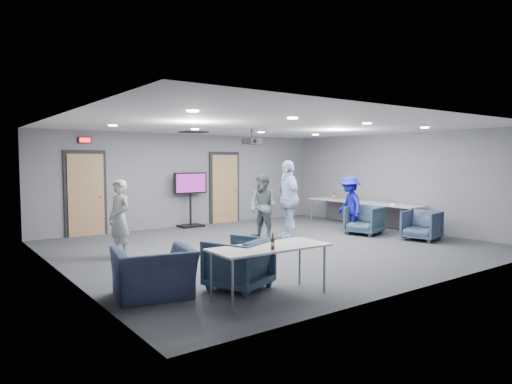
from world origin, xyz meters
TOP-DOWN VIEW (x-y plane):
  - floor at (0.00, 0.00)m, footprint 9.00×9.00m
  - ceiling at (0.00, 0.00)m, footprint 9.00×9.00m
  - wall_back at (0.00, 4.00)m, footprint 9.00×0.02m
  - wall_front at (0.00, -4.00)m, footprint 9.00×0.02m
  - wall_left at (-4.50, 0.00)m, footprint 0.02×8.00m
  - wall_right at (4.50, 0.00)m, footprint 0.02×8.00m
  - door_left at (-3.00, 3.95)m, footprint 1.06×0.17m
  - door_right at (1.20, 3.95)m, footprint 1.06×0.17m
  - exit_sign at (-3.00, 3.93)m, footprint 0.32×0.08m
  - hvac_diffuser at (-0.50, 2.80)m, footprint 0.60×0.60m
  - downlights at (0.00, 0.00)m, footprint 6.18×3.78m
  - person_a at (-3.25, 0.79)m, footprint 0.50×0.64m
  - person_b at (0.39, 0.90)m, footprint 0.78×0.91m
  - person_c at (0.89, 0.55)m, footprint 0.78×1.22m
  - person_d at (2.69, 0.16)m, footprint 0.86×1.12m
  - chair_right_b at (2.90, -0.16)m, footprint 1.01×0.99m
  - chair_right_c at (3.35, -1.55)m, footprint 0.94×0.92m
  - chair_front_a at (-2.57, -2.40)m, footprint 1.09×1.10m
  - chair_front_b at (-3.77, -2.04)m, footprint 1.25×1.14m
  - table_right_a at (4.00, 1.77)m, footprint 0.80×1.93m
  - table_right_b at (4.00, -0.13)m, footprint 0.78×1.86m
  - table_front_left at (-2.45, -3.00)m, footprint 1.76×0.78m
  - bottle_front at (-2.56, -3.21)m, footprint 0.06×0.06m
  - bottle_right at (3.94, 1.95)m, footprint 0.07×0.07m
  - snack_box at (3.88, 1.78)m, footprint 0.19×0.15m
  - wrapper at (3.89, -0.32)m, footprint 0.22×0.19m
  - tv_stand at (-0.10, 3.75)m, footprint 1.03×0.49m
  - projector at (0.10, 0.97)m, footprint 0.41×0.38m

SIDE VIEW (x-z plane):
  - floor at x=0.00m, z-range 0.00..0.00m
  - chair_front_b at x=-3.77m, z-range 0.00..0.70m
  - chair_right_c at x=3.35m, z-range 0.00..0.73m
  - chair_right_b at x=2.90m, z-range 0.00..0.76m
  - chair_front_a at x=-2.57m, z-range 0.00..0.78m
  - table_front_left at x=-2.45m, z-range 0.32..1.05m
  - table_right_b at x=4.00m, z-range 0.32..1.05m
  - table_right_a at x=4.00m, z-range 0.32..1.05m
  - snack_box at x=3.88m, z-range 0.73..0.77m
  - wrapper at x=3.89m, z-range 0.73..0.77m
  - person_d at x=2.69m, z-range 0.00..1.52m
  - person_a at x=-3.25m, z-range 0.00..1.56m
  - person_b at x=0.39m, z-range 0.00..1.61m
  - bottle_front at x=-2.56m, z-range 0.70..0.92m
  - bottle_right at x=3.94m, z-range 0.69..0.98m
  - tv_stand at x=-0.10m, z-range 0.11..1.69m
  - person_c at x=0.89m, z-range 0.00..1.94m
  - door_left at x=-3.00m, z-range -0.05..2.19m
  - door_right at x=1.20m, z-range -0.05..2.19m
  - wall_back at x=0.00m, z-range 0.00..2.70m
  - wall_front at x=0.00m, z-range 0.00..2.70m
  - wall_left at x=-4.50m, z-range 0.00..2.70m
  - wall_right at x=4.50m, z-range 0.00..2.70m
  - projector at x=0.10m, z-range 2.22..2.59m
  - exit_sign at x=-3.00m, z-range 2.37..2.53m
  - downlights at x=0.00m, z-range 2.67..2.69m
  - hvac_diffuser at x=-0.50m, z-range 2.67..2.70m
  - ceiling at x=0.00m, z-range 2.70..2.70m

